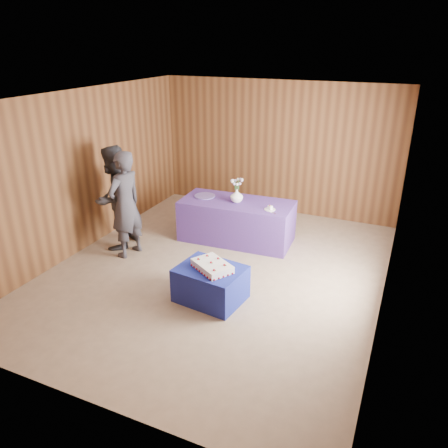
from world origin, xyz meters
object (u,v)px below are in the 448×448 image
Objects in this scene: serving_table at (237,221)px; sheet_cake at (212,266)px; vase at (237,196)px; guest_right at (115,198)px; guest_left at (125,205)px; cake_table at (211,284)px.

sheet_cake is (0.46, -2.01, 0.18)m from serving_table.
sheet_cake is 2.93× the size of vase.
sheet_cake is 0.38× the size of guest_right.
sheet_cake is at bearing 79.73° from guest_left.
serving_table is at bearing 119.38° from guest_right.
guest_left is 1.00× the size of guest_right.
serving_table is 2.02m from guest_left.
serving_table is 1.10× the size of guest_right.
sheet_cake is at bearing -80.10° from serving_table.
cake_table is 2.52m from guest_right.
serving_table is at bearing 98.93° from vase.
guest_right reaches higher than sheet_cake.
guest_right is (-0.36, 0.19, 0.00)m from guest_left.
guest_right is at bearing -170.18° from sheet_cake.
vase reaches higher than cake_table.
serving_table is at bearing 141.45° from guest_left.
vase is at bearing 134.70° from sheet_cake.
guest_left is at bearing -139.44° from vase.
serving_table is (-0.43, 1.99, 0.12)m from cake_table.
sheet_cake is 0.38× the size of guest_left.
serving_table is 2.19m from guest_right.
cake_table is 2.11m from vase.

